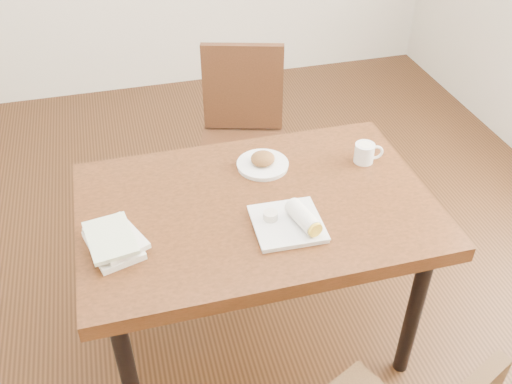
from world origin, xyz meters
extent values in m
cube|color=#472814|center=(0.00, 0.00, -0.01)|extent=(4.00, 5.00, 0.01)
cube|color=#5F2F16|center=(0.00, 0.00, 0.72)|extent=(1.29, 0.85, 0.06)
cylinder|color=black|center=(-0.54, -0.32, 0.34)|extent=(0.06, 0.06, 0.69)
cylinder|color=black|center=(0.54, -0.32, 0.34)|extent=(0.06, 0.06, 0.69)
cylinder|color=black|center=(-0.54, 0.32, 0.34)|extent=(0.06, 0.06, 0.69)
cylinder|color=black|center=(0.54, 0.32, 0.34)|extent=(0.06, 0.06, 0.69)
cylinder|color=#472514|center=(0.35, 0.86, 0.23)|extent=(0.04, 0.04, 0.45)
cylinder|color=#472514|center=(0.00, 0.96, 0.23)|extent=(0.04, 0.04, 0.45)
cylinder|color=#472514|center=(0.25, 0.52, 0.23)|extent=(0.04, 0.04, 0.45)
cylinder|color=#472514|center=(-0.10, 0.62, 0.23)|extent=(0.04, 0.04, 0.45)
cube|color=#472514|center=(0.13, 0.74, 0.47)|extent=(0.52, 0.52, 0.04)
cube|color=#472514|center=(0.18, 0.92, 0.73)|extent=(0.40, 0.15, 0.45)
cylinder|color=white|center=(0.08, 0.21, 0.76)|extent=(0.20, 0.20, 0.01)
cylinder|color=white|center=(0.08, 0.21, 0.77)|extent=(0.21, 0.21, 0.01)
ellipsoid|color=#B27538|center=(0.08, 0.21, 0.79)|extent=(0.10, 0.10, 0.05)
cylinder|color=white|center=(0.48, 0.14, 0.79)|extent=(0.08, 0.08, 0.08)
torus|color=white|center=(0.53, 0.14, 0.79)|extent=(0.07, 0.02, 0.06)
cylinder|color=tan|center=(0.48, 0.14, 0.83)|extent=(0.07, 0.07, 0.01)
cylinder|color=#F2E5CC|center=(0.48, 0.14, 0.83)|extent=(0.05, 0.05, 0.00)
cube|color=white|center=(0.07, -0.15, 0.76)|extent=(0.24, 0.24, 0.01)
cube|color=white|center=(0.07, -0.15, 0.77)|extent=(0.24, 0.24, 0.01)
cylinder|color=white|center=(0.12, -0.17, 0.80)|extent=(0.09, 0.15, 0.06)
cylinder|color=yellow|center=(0.14, -0.24, 0.80)|extent=(0.06, 0.03, 0.05)
cylinder|color=silver|center=(0.02, -0.12, 0.78)|extent=(0.05, 0.05, 0.03)
cylinder|color=red|center=(0.02, -0.12, 0.79)|extent=(0.04, 0.04, 0.01)
cube|color=white|center=(-0.52, -0.11, 0.76)|extent=(0.20, 0.25, 0.02)
cube|color=silver|center=(-0.51, -0.10, 0.78)|extent=(0.21, 0.25, 0.02)
cube|color=#B6CF8A|center=(-0.52, -0.11, 0.80)|extent=(0.18, 0.23, 0.02)
camera|label=1|loc=(-0.42, -1.56, 2.06)|focal=40.00mm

